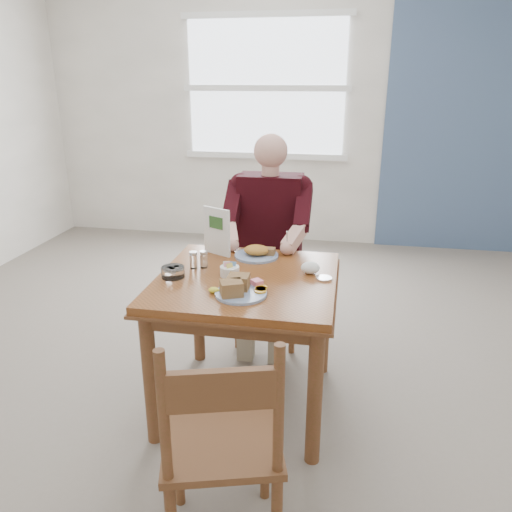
% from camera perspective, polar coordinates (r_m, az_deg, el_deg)
% --- Properties ---
extents(floor, '(6.00, 6.00, 0.00)m').
position_cam_1_polar(floor, '(2.90, -1.00, -16.24)').
color(floor, '#72685C').
rests_on(floor, ground).
extents(wall_back, '(5.50, 0.00, 5.50)m').
position_cam_1_polar(wall_back, '(5.33, 5.61, 16.40)').
color(wall_back, white).
rests_on(wall_back, ground).
extents(accent_panel, '(1.60, 0.02, 2.80)m').
position_cam_1_polar(accent_panel, '(5.40, 23.35, 15.00)').
color(accent_panel, '#435A7E').
rests_on(accent_panel, ground).
extents(lemon_wedge, '(0.06, 0.05, 0.03)m').
position_cam_1_polar(lemon_wedge, '(2.35, -4.84, -3.91)').
color(lemon_wedge, yellow).
rests_on(lemon_wedge, table).
extents(napkin, '(0.11, 0.10, 0.06)m').
position_cam_1_polar(napkin, '(2.58, 6.23, -1.35)').
color(napkin, white).
rests_on(napkin, table).
extents(metal_dish, '(0.10, 0.10, 0.01)m').
position_cam_1_polar(metal_dish, '(2.53, 7.79, -2.54)').
color(metal_dish, silver).
rests_on(metal_dish, table).
extents(window, '(1.72, 0.04, 1.42)m').
position_cam_1_polar(window, '(5.34, 1.14, 18.64)').
color(window, white).
rests_on(window, wall_back).
extents(table, '(0.92, 0.92, 0.75)m').
position_cam_1_polar(table, '(2.58, -1.08, -4.69)').
color(table, brown).
rests_on(table, ground).
extents(chair_far, '(0.42, 0.42, 0.95)m').
position_cam_1_polar(chair_far, '(3.36, 1.65, -1.64)').
color(chair_far, brown).
rests_on(chair_far, ground).
extents(chair_near, '(0.52, 0.52, 0.95)m').
position_cam_1_polar(chair_near, '(1.89, -3.89, -20.76)').
color(chair_near, brown).
rests_on(chair_near, ground).
extents(diner, '(0.53, 0.56, 1.39)m').
position_cam_1_polar(diner, '(3.17, 1.46, 3.38)').
color(diner, gray).
rests_on(diner, chair_far).
extents(near_plate, '(0.30, 0.30, 0.08)m').
position_cam_1_polar(near_plate, '(2.32, -1.97, -3.72)').
color(near_plate, white).
rests_on(near_plate, table).
extents(far_plate, '(0.26, 0.26, 0.07)m').
position_cam_1_polar(far_plate, '(2.81, 0.17, 0.40)').
color(far_plate, white).
rests_on(far_plate, table).
extents(caddy, '(0.12, 0.12, 0.07)m').
position_cam_1_polar(caddy, '(2.54, -3.03, -1.72)').
color(caddy, white).
rests_on(caddy, table).
extents(shakers, '(0.10, 0.08, 0.09)m').
position_cam_1_polar(shakers, '(2.65, -6.58, -0.40)').
color(shakers, white).
rests_on(shakers, table).
extents(creamer, '(0.14, 0.14, 0.05)m').
position_cam_1_polar(creamer, '(2.56, -9.48, -1.80)').
color(creamer, white).
rests_on(creamer, table).
extents(menu, '(0.17, 0.09, 0.27)m').
position_cam_1_polar(menu, '(2.82, -4.51, 2.85)').
color(menu, white).
rests_on(menu, table).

